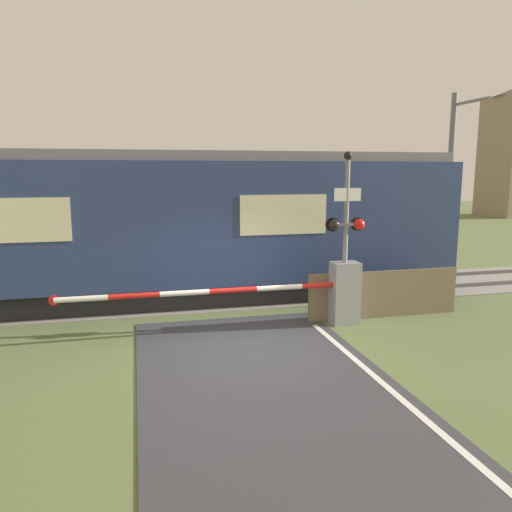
{
  "coord_description": "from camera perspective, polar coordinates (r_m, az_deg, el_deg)",
  "views": [
    {
      "loc": [
        -1.95,
        -8.93,
        3.37
      ],
      "look_at": [
        0.61,
        1.64,
        1.51
      ],
      "focal_mm": 35.0,
      "sensor_mm": 36.0,
      "label": 1
    }
  ],
  "objects": [
    {
      "name": "catenary_pole",
      "position": [
        18.93,
        21.34,
        8.39
      ],
      "size": [
        0.2,
        1.9,
        5.99
      ],
      "color": "slate",
      "rests_on": "ground_plane"
    },
    {
      "name": "crossing_barrier",
      "position": [
        11.03,
        7.69,
        -4.2
      ],
      "size": [
        6.43,
        0.44,
        1.39
      ],
      "color": "gray",
      "rests_on": "ground_plane"
    },
    {
      "name": "signal_post",
      "position": [
        10.96,
        10.24,
        3.14
      ],
      "size": [
        0.88,
        0.26,
        3.78
      ],
      "color": "gray",
      "rests_on": "ground_plane"
    },
    {
      "name": "train",
      "position": [
        13.36,
        -24.15,
        2.84
      ],
      "size": [
        21.57,
        3.1,
        3.84
      ],
      "color": "black",
      "rests_on": "ground_plane"
    },
    {
      "name": "track_bed",
      "position": [
        13.62,
        -4.99,
        -4.53
      ],
      "size": [
        36.0,
        3.2,
        0.13
      ],
      "color": "gray",
      "rests_on": "ground_plane"
    },
    {
      "name": "roadside_fence",
      "position": [
        11.95,
        14.44,
        -4.24
      ],
      "size": [
        3.7,
        0.06,
        1.1
      ],
      "color": "#726047",
      "rests_on": "ground_plane"
    },
    {
      "name": "ground_plane",
      "position": [
        9.74,
        -1.25,
        -10.52
      ],
      "size": [
        80.0,
        80.0,
        0.0
      ],
      "primitive_type": "plane",
      "color": "#5B6B3D"
    }
  ]
}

